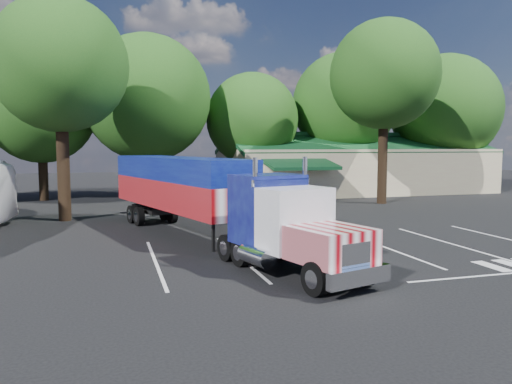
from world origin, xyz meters
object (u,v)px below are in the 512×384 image
object	(u,v)px
silver_sedan	(291,193)
semi_truck	(200,192)
woman	(318,209)
bicycle	(301,216)

from	to	relation	value
silver_sedan	semi_truck	bearing A→B (deg)	163.79
woman	bicycle	distance (m)	1.26
bicycle	woman	bearing A→B (deg)	-59.38
woman	silver_sedan	distance (m)	10.76
bicycle	silver_sedan	xyz separation A→B (m)	(2.92, 9.50, 0.30)
semi_truck	silver_sedan	xyz separation A→B (m)	(9.05, 12.71, -1.47)
bicycle	silver_sedan	size ratio (longest dim) A/B	0.38
woman	silver_sedan	size ratio (longest dim) A/B	0.42
semi_truck	bicycle	size ratio (longest dim) A/B	10.82
woman	bicycle	xyz separation A→B (m)	(-0.59, 1.00, -0.49)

